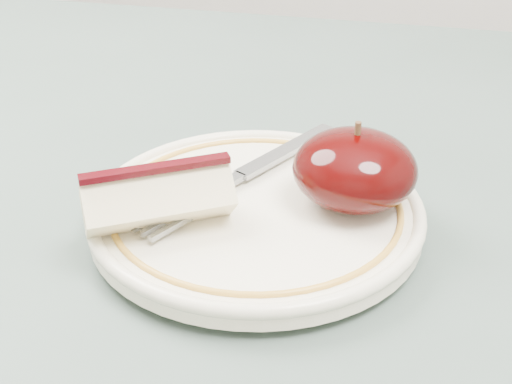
% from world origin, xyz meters
% --- Properties ---
extents(table, '(0.90, 0.90, 0.75)m').
position_xyz_m(table, '(0.00, 0.00, 0.66)').
color(table, brown).
rests_on(table, ground).
extents(plate, '(0.22, 0.22, 0.02)m').
position_xyz_m(plate, '(0.02, -0.02, 0.76)').
color(plate, white).
rests_on(plate, table).
extents(apple_half, '(0.08, 0.08, 0.06)m').
position_xyz_m(apple_half, '(0.08, 0.00, 0.79)').
color(apple_half, black).
rests_on(apple_half, plate).
extents(apple_wedge, '(0.10, 0.08, 0.04)m').
position_xyz_m(apple_wedge, '(-0.03, -0.05, 0.79)').
color(apple_wedge, beige).
rests_on(apple_wedge, plate).
extents(fork, '(0.11, 0.18, 0.00)m').
position_xyz_m(fork, '(0.00, 0.01, 0.77)').
color(fork, gray).
rests_on(fork, plate).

